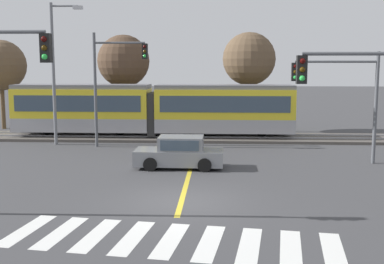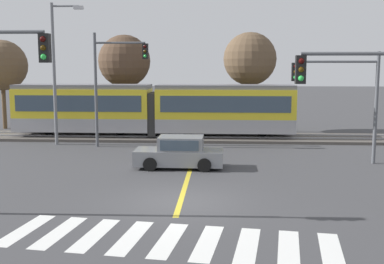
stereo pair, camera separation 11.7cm
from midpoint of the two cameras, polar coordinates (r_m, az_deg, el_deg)
name	(u,v)px [view 1 (the left image)]	position (r m, az deg, el deg)	size (l,w,h in m)	color
ground_plane	(181,202)	(17.44, -1.47, -8.27)	(200.00, 200.00, 0.00)	#3D3D3F
track_bed	(199,138)	(32.12, 0.73, -0.66)	(120.00, 4.00, 0.18)	#4C4742
rail_near	(198,137)	(31.39, 0.67, -0.60)	(120.00, 0.08, 0.10)	#939399
rail_far	(199,134)	(32.81, 0.78, -0.23)	(120.00, 0.08, 0.10)	#939399
light_rail_tram	(153,108)	(32.17, -4.75, 2.84)	(18.50, 2.64, 3.43)	#9E9EA3
crosswalk_stripe_0	(26,230)	(15.40, -19.23, -10.91)	(0.56, 2.80, 0.01)	silver
crosswalk_stripe_1	(61,232)	(14.89, -15.49, -11.39)	(0.56, 2.80, 0.01)	silver
crosswalk_stripe_2	(96,235)	(14.46, -11.50, -11.86)	(0.56, 2.80, 0.01)	silver
crosswalk_stripe_3	(133,237)	(14.09, -7.26, -12.29)	(0.56, 2.80, 0.01)	silver
crosswalk_stripe_4	(171,240)	(13.81, -2.80, -12.67)	(0.56, 2.80, 0.01)	silver
crosswalk_stripe_5	(209,243)	(13.60, 1.82, -12.98)	(0.56, 2.80, 0.01)	silver
crosswalk_stripe_6	(249,245)	(13.49, 6.57, -13.22)	(0.56, 2.80, 0.01)	silver
crosswalk_stripe_7	(291,248)	(13.46, 11.37, -13.37)	(0.56, 2.80, 0.01)	silver
crosswalk_stripe_8	(333,251)	(13.52, 16.17, -13.43)	(0.56, 2.80, 0.01)	silver
lane_centre_line	(191,169)	(22.86, -0.32, -4.37)	(0.20, 14.88, 0.01)	gold
sedan_crossing	(179,153)	(22.96, -1.65, -2.54)	(4.22, 1.96, 1.52)	gray
traffic_light_near_right	(371,100)	(16.30, 20.27, 3.61)	(3.75, 0.38, 5.76)	#515459
traffic_light_far_left	(112,74)	(28.95, -9.63, 6.75)	(3.25, 0.38, 6.77)	#515459
traffic_light_mid_right	(345,90)	(24.89, 17.58, 4.81)	(4.25, 0.38, 5.54)	#515459
street_lamp_west	(56,66)	(30.58, -15.93, 7.56)	(2.02, 0.28, 8.58)	slate
bare_tree_far_west	(1,66)	(39.81, -21.81, 7.33)	(3.86, 3.86, 6.82)	brown
bare_tree_west	(124,61)	(36.19, -8.20, 8.29)	(3.84, 3.84, 7.12)	brown
bare_tree_east	(249,59)	(35.55, 6.69, 8.56)	(3.85, 3.85, 7.27)	brown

